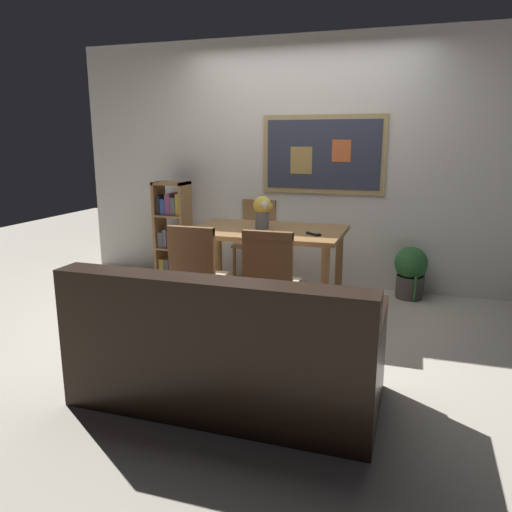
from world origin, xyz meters
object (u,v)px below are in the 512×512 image
(dining_table, at_px, (266,240))
(dining_chair_near_right, at_px, (271,277))
(dining_chair_near_left, at_px, (197,271))
(leather_couch, at_px, (226,353))
(bookshelf, at_px, (173,235))
(potted_ivy, at_px, (411,271))
(tv_remote, at_px, (314,234))
(dining_chair_far_left, at_px, (257,235))
(flower_vase, at_px, (262,210))

(dining_table, relative_size, dining_chair_near_right, 1.56)
(dining_chair_near_right, bearing_deg, dining_chair_near_left, -179.82)
(leather_couch, relative_size, bookshelf, 1.63)
(dining_table, bearing_deg, dining_chair_near_left, -111.48)
(leather_couch, relative_size, potted_ivy, 3.45)
(tv_remote, bearing_deg, dining_chair_near_right, -105.90)
(bookshelf, xyz_separation_m, tv_remote, (1.75, -0.77, 0.25))
(dining_table, bearing_deg, dining_chair_near_right, -70.34)
(bookshelf, bearing_deg, leather_couch, -56.55)
(bookshelf, bearing_deg, potted_ivy, 2.38)
(potted_ivy, height_order, tv_remote, tv_remote)
(dining_chair_far_left, bearing_deg, leather_couch, -76.09)
(dining_chair_near_left, distance_m, leather_couch, 1.12)
(tv_remote, bearing_deg, dining_chair_far_left, 130.50)
(dining_chair_near_left, height_order, tv_remote, dining_chair_near_left)
(dining_table, height_order, dining_chair_near_left, dining_chair_near_left)
(dining_chair_far_left, height_order, leather_couch, dining_chair_far_left)
(bookshelf, bearing_deg, dining_chair_near_right, -42.42)
(potted_ivy, bearing_deg, bookshelf, -177.62)
(dining_table, xyz_separation_m, potted_ivy, (1.29, 0.72, -0.38))
(leather_couch, height_order, flower_vase, flower_vase)
(dining_table, bearing_deg, flower_vase, 164.31)
(bookshelf, bearing_deg, dining_table, -25.78)
(dining_chair_near_right, height_order, bookshelf, bookshelf)
(dining_chair_far_left, distance_m, tv_remote, 1.30)
(dining_chair_near_right, relative_size, leather_couch, 0.51)
(leather_couch, bearing_deg, potted_ivy, 67.58)
(dining_table, distance_m, tv_remote, 0.52)
(bookshelf, height_order, potted_ivy, bookshelf)
(dining_chair_near_right, bearing_deg, bookshelf, 137.58)
(dining_table, relative_size, bookshelf, 1.28)
(leather_couch, xyz_separation_m, bookshelf, (-1.55, 2.35, 0.20))
(dining_chair_far_left, bearing_deg, potted_ivy, -3.20)
(dining_chair_far_left, bearing_deg, flower_vase, -68.51)
(dining_table, height_order, tv_remote, tv_remote)
(potted_ivy, distance_m, tv_remote, 1.30)
(dining_chair_near_left, height_order, potted_ivy, dining_chair_near_left)
(dining_table, distance_m, dining_chair_near_right, 0.87)
(dining_table, height_order, potted_ivy, dining_table)
(dining_chair_near_right, xyz_separation_m, tv_remote, (0.19, 0.66, 0.23))
(dining_chair_far_left, bearing_deg, dining_chair_near_left, -88.94)
(dining_chair_far_left, relative_size, potted_ivy, 1.74)
(dining_table, xyz_separation_m, dining_chair_far_left, (-0.35, 0.81, -0.12))
(bookshelf, bearing_deg, dining_chair_far_left, 12.14)
(dining_chair_near_left, relative_size, flower_vase, 3.04)
(dining_chair_near_right, bearing_deg, leather_couch, -90.66)
(dining_chair_far_left, distance_m, potted_ivy, 1.67)
(dining_table, relative_size, potted_ivy, 2.71)
(dining_chair_far_left, height_order, flower_vase, flower_vase)
(bookshelf, bearing_deg, dining_chair_near_left, -56.36)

